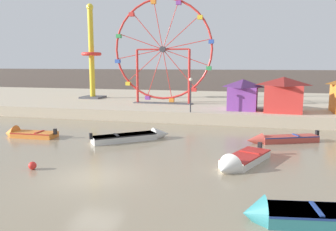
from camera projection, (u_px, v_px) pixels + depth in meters
ground_plane at (95, 177)px, 17.48m from camera, size 240.00×240.00×0.00m
quay_promenade at (192, 103)px, 45.12m from camera, size 110.00×25.65×1.10m
distant_town_skyline at (215, 80)px, 71.61m from camera, size 140.00×3.00×4.40m
motorboat_teal_painted at (286, 214)px, 12.51m from camera, size 4.04×2.01×1.42m
motorboat_white_red_stripe at (239, 162)px, 19.20m from camera, size 3.32×5.23×1.41m
motorboat_orange_hull at (25, 134)px, 26.91m from camera, size 4.55×1.54×1.34m
motorboat_faded_red at (279, 139)px, 24.94m from camera, size 5.43×3.07×1.07m
motorboat_pale_grey at (137, 136)px, 25.78m from camera, size 5.45×4.79×1.16m
ferris_wheel_red_frame at (163, 51)px, 38.86m from camera, size 11.67×1.20×12.03m
drop_tower_yellow_tower at (92, 59)px, 45.11m from camera, size 2.80×2.80×12.36m
carnival_booth_red_striped at (283, 94)px, 32.76m from camera, size 4.01×3.91×3.39m
carnival_booth_purple_stall at (243, 94)px, 34.39m from camera, size 3.30×3.75×3.10m
promenade_lamp_near at (191, 89)px, 32.37m from camera, size 0.32×0.32×3.31m
mooring_buoy_orange at (32, 166)px, 18.64m from camera, size 0.44×0.44×0.44m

